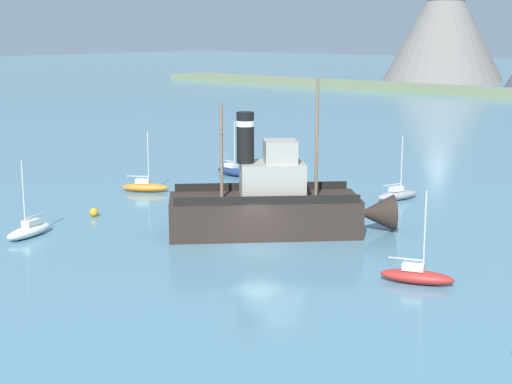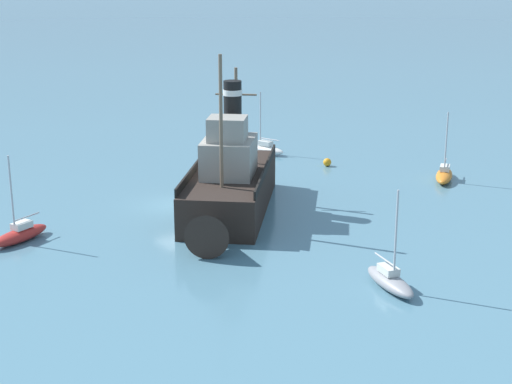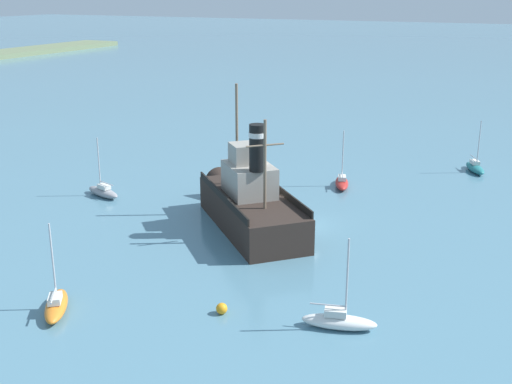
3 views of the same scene
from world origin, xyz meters
The scene contains 7 objects.
ground_plane centered at (0.00, 0.00, 0.00)m, with size 600.00×600.00×0.00m, color teal.
old_tugboat centered at (-1.53, 3.36, 1.83)m, with size 12.58×12.56×9.90m.
sailboat_grey centered at (-0.58, 17.24, 0.43)m, with size 2.21×3.95×4.90m.
sailboat_orange centered at (-17.63, 6.82, 0.43)m, with size 3.75×3.07×4.90m.
sailboat_red centered at (10.42, 0.29, 0.43)m, with size 3.95×2.35×4.90m.
sailboat_white centered at (-12.79, -7.23, 0.43)m, with size 2.02×3.95×4.90m.
mooring_buoy centered at (-14.02, -1.18, 0.30)m, with size 0.61×0.61×0.61m, color orange.
Camera 2 is at (25.40, 39.88, 14.74)m, focal length 55.00 mm.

